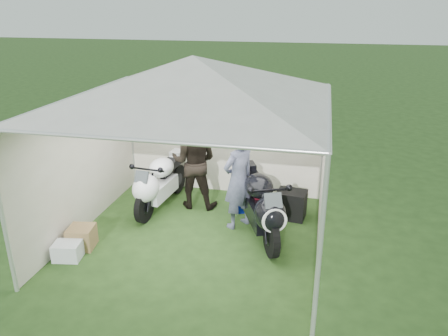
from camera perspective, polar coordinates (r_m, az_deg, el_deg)
The scene contains 10 objects.
ground at distance 7.53m, azimuth -3.55°, elevation -8.86°, with size 80.00×80.00×0.00m, color #213B16.
canopy_tent at distance 6.68m, azimuth -3.97°, elevation 10.88°, with size 5.66×5.66×3.00m.
motorcycle_white at distance 8.34m, azimuth -8.57°, elevation -1.78°, with size 0.56×2.00×0.99m.
motorcycle_black at distance 7.28m, azimuth 4.88°, elevation -4.67°, with size 1.11×2.06×1.07m.
paddock_stand at distance 8.33m, azimuth 3.05°, elevation -4.51°, with size 0.43×0.27×0.33m, color #0B1BAE.
person_dark_jacket at distance 8.26m, azimuth -3.91°, elevation 0.85°, with size 0.89×0.69×1.82m, color black.
person_blue_jacket at distance 7.47m, azimuth 1.90°, elevation -1.53°, with size 0.64×0.42×1.76m, color slate.
equipment_box at distance 8.11m, azimuth 8.77°, elevation -4.72°, with size 0.52×0.41×0.52m, color black.
crate_0 at distance 7.25m, azimuth -19.76°, elevation -10.16°, with size 0.41×0.32×0.27m, color silver.
crate_1 at distance 7.48m, azimuth -18.08°, elevation -8.58°, with size 0.40×0.40×0.35m, color olive.
Camera 1 is at (1.89, -6.27, 3.71)m, focal length 35.00 mm.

